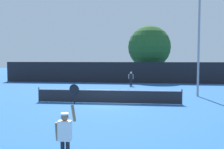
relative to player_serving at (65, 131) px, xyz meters
name	(u,v)px	position (x,y,z in m)	size (l,w,h in m)	color
ground_plane	(108,103)	(-0.09, 10.56, -1.06)	(120.00, 120.00, 0.00)	#235693
tennis_net	(108,96)	(-0.09, 10.56, -0.55)	(10.33, 0.08, 1.07)	#232328
perimeter_fence	(123,72)	(-0.09, 25.44, 0.29)	(31.54, 0.12, 2.70)	black
player_serving	(65,131)	(0.00, 0.00, 0.00)	(0.68, 0.39, 2.44)	white
player_receiving	(131,77)	(1.13, 21.84, -0.07)	(0.57, 0.24, 1.62)	black
tennis_ball	(79,99)	(-2.53, 12.00, -1.03)	(0.07, 0.07, 0.07)	#CCE033
light_pole	(199,38)	(6.99, 14.59, 3.82)	(1.18, 0.28, 8.63)	gray
large_tree	(149,47)	(3.47, 29.44, 3.72)	(6.07, 6.07, 7.84)	brown
parked_car_near	(107,74)	(-2.84, 30.53, -0.29)	(2.25, 4.35, 1.69)	#B7B7BC
parked_car_mid	(141,74)	(2.25, 32.31, -0.29)	(2.46, 4.42, 1.69)	red
parked_car_far	(187,74)	(9.55, 33.47, -0.29)	(2.24, 4.34, 1.69)	red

